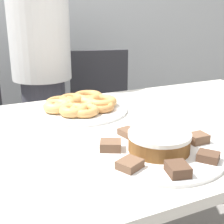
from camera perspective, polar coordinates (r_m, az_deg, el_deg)
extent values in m
cube|color=silver|center=(1.06, -1.46, -4.23)|extent=(1.89, 0.91, 0.03)
cylinder|color=silver|center=(1.99, 17.89, -6.24)|extent=(0.06, 0.06, 0.75)
cylinder|color=#383842|center=(1.86, -11.72, -6.28)|extent=(0.24, 0.24, 0.81)
cylinder|color=silver|center=(1.70, -13.36, 16.68)|extent=(0.31, 0.31, 0.64)
cylinder|color=black|center=(2.23, -1.28, -13.16)|extent=(0.44, 0.44, 0.01)
cylinder|color=#262626|center=(2.12, -1.32, -7.97)|extent=(0.06, 0.06, 0.43)
cube|color=#2D2D33|center=(2.02, -1.37, -1.95)|extent=(0.53, 0.53, 0.04)
cube|color=#2D2D33|center=(2.15, -2.36, 5.67)|extent=(0.39, 0.12, 0.42)
cylinder|color=white|center=(0.91, 8.51, -7.20)|extent=(0.37, 0.37, 0.01)
cylinder|color=white|center=(1.27, -6.02, 0.42)|extent=(0.38, 0.38, 0.01)
cylinder|color=brown|center=(0.90, 8.59, -5.68)|extent=(0.17, 0.17, 0.04)
cylinder|color=white|center=(0.88, 8.67, -4.06)|extent=(0.18, 0.18, 0.01)
cube|color=brown|center=(0.97, 15.41, -4.62)|extent=(0.06, 0.05, 0.03)
cube|color=#513828|center=(1.03, 9.41, -3.09)|extent=(0.06, 0.06, 0.02)
cube|color=brown|center=(0.99, 2.93, -3.73)|extent=(0.06, 0.06, 0.02)
cube|color=brown|center=(0.89, -0.26, -6.12)|extent=(0.08, 0.07, 0.03)
cube|color=brown|center=(0.80, 3.25, -9.51)|extent=(0.08, 0.07, 0.02)
cube|color=#513828|center=(0.79, 11.94, -10.18)|extent=(0.06, 0.07, 0.03)
cube|color=#513828|center=(0.87, 17.18, -7.79)|extent=(0.07, 0.07, 0.02)
torus|color=#E5AD66|center=(1.26, -6.06, 1.36)|extent=(0.12, 0.12, 0.03)
torus|color=tan|center=(1.29, -1.91, 1.94)|extent=(0.13, 0.13, 0.04)
torus|color=#D18E4C|center=(1.36, -4.44, 2.76)|extent=(0.13, 0.13, 0.04)
torus|color=#C68447|center=(1.33, -7.34, 2.26)|extent=(0.11, 0.11, 0.04)
torus|color=#D18E4C|center=(1.30, -9.28, 1.74)|extent=(0.13, 0.13, 0.03)
torus|color=#E5AD66|center=(1.24, -10.01, 1.02)|extent=(0.11, 0.11, 0.04)
torus|color=tan|center=(1.19, -7.15, 0.32)|extent=(0.11, 0.11, 0.04)
torus|color=tan|center=(1.19, -5.09, 0.28)|extent=(0.11, 0.11, 0.03)
torus|color=#C68447|center=(1.24, -2.08, 1.00)|extent=(0.11, 0.11, 0.03)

